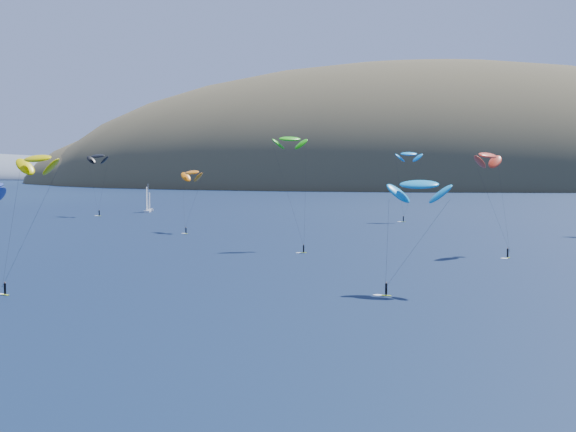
# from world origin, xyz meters

# --- Properties ---
(ground) EXTENTS (2800.00, 2800.00, 0.00)m
(ground) POSITION_xyz_m (0.00, 0.00, 0.00)
(ground) COLOR black
(ground) RESTS_ON ground
(island) EXTENTS (730.00, 300.00, 210.00)m
(island) POSITION_xyz_m (39.40, 562.36, -10.74)
(island) COLOR #3D3526
(island) RESTS_ON ground
(sailboat) EXTENTS (8.46, 7.28, 10.21)m
(sailboat) POSITION_xyz_m (-80.59, 220.37, 0.89)
(sailboat) COLOR white
(sailboat) RESTS_ON ground
(kitesurfer_1) EXTENTS (8.40, 12.22, 17.47)m
(kitesurfer_1) POSITION_xyz_m (-43.76, 147.60, 15.25)
(kitesurfer_1) COLOR #AED417
(kitesurfer_1) RESTS_ON ground
(kitesurfer_2) EXTENTS (8.67, 10.76, 20.90)m
(kitesurfer_2) POSITION_xyz_m (-40.44, 54.45, 18.66)
(kitesurfer_2) COLOR #AED417
(kitesurfer_2) RESTS_ON ground
(kitesurfer_3) EXTENTS (8.83, 12.79, 24.93)m
(kitesurfer_3) POSITION_xyz_m (-12.72, 112.96, 22.87)
(kitesurfer_3) COLOR #AED417
(kitesurfer_3) RESTS_ON ground
(kitesurfer_4) EXTENTS (8.50, 5.87, 22.58)m
(kitesurfer_4) POSITION_xyz_m (11.63, 190.83, 20.33)
(kitesurfer_4) COLOR #AED417
(kitesurfer_4) RESTS_ON ground
(kitesurfer_5) EXTENTS (9.63, 8.34, 17.45)m
(kitesurfer_5) POSITION_xyz_m (13.81, 60.18, 15.02)
(kitesurfer_5) COLOR #AED417
(kitesurfer_5) RESTS_ON ground
(kitesurfer_9) EXTENTS (7.91, 12.11, 21.71)m
(kitesurfer_9) POSITION_xyz_m (27.40, 107.83, 19.35)
(kitesurfer_9) COLOR #AED417
(kitesurfer_9) RESTS_ON ground
(kitesurfer_12) EXTENTS (9.42, 6.83, 22.26)m
(kitesurfer_12) POSITION_xyz_m (-90.99, 200.64, 19.82)
(kitesurfer_12) COLOR #AED417
(kitesurfer_12) RESTS_ON ground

